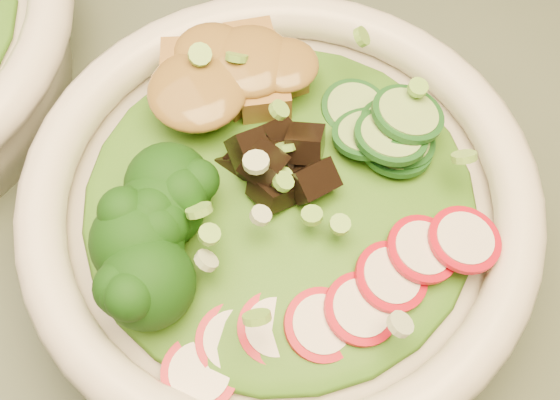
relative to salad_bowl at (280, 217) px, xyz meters
name	(u,v)px	position (x,y,z in m)	size (l,w,h in m)	color
salad_bowl	(280,217)	(0.00, 0.00, 0.00)	(0.30, 0.30, 0.08)	silver
lettuce_bed	(280,199)	(0.00, 0.00, 0.02)	(0.22, 0.22, 0.03)	#1E5712
broccoli_florets	(168,244)	(-0.07, -0.01, 0.04)	(0.09, 0.08, 0.05)	black
radish_slices	(355,299)	(0.01, -0.07, 0.03)	(0.12, 0.04, 0.02)	#AC0D1E
cucumber_slices	(390,135)	(0.07, 0.00, 0.04)	(0.08, 0.08, 0.04)	#9CC970
mushroom_heap	(268,167)	(0.00, 0.01, 0.04)	(0.08, 0.08, 0.04)	black
tofu_cubes	(224,96)	(0.00, 0.07, 0.04)	(0.10, 0.07, 0.04)	brown
peanut_sauce	(222,81)	(0.00, 0.07, 0.05)	(0.08, 0.06, 0.02)	brown
scallion_garnish	(280,175)	(0.00, 0.00, 0.05)	(0.21, 0.21, 0.03)	#71B03E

